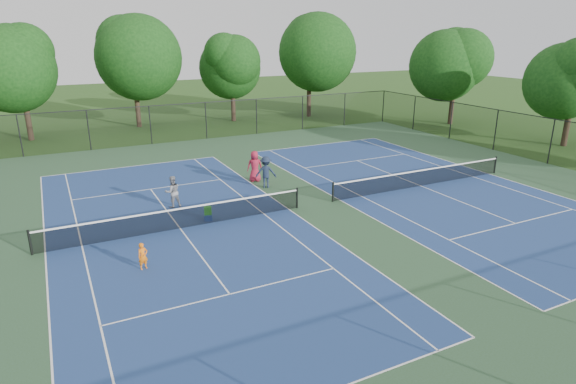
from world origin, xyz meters
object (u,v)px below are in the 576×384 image
tree_back_b (132,53)px  instructor (173,192)px  bystander_c (255,166)px  child_player (143,256)px  bystander_b (266,172)px  tree_back_c (232,64)px  tree_side_e (456,62)px  tree_back_d (310,49)px  ball_hopper (208,211)px  ball_crate (208,217)px  tree_back_a (19,64)px  tree_side_f (576,77)px

tree_back_b → instructor: tree_back_b is taller
tree_back_b → bystander_c: tree_back_b is taller
bystander_c → child_player: bearing=60.2°
instructor → bystander_b: bearing=-175.0°
tree_back_c → bystander_c: (-6.13, -19.82, -4.56)m
child_player → tree_side_e: bearing=13.6°
tree_side_e → instructor: 31.94m
tree_back_d → ball_hopper: (-18.55, -23.60, -6.33)m
tree_side_e → bystander_b: (-24.04, -10.20, -4.90)m
tree_back_b → instructor: (-2.55, -23.05, -5.78)m
bystander_c → ball_crate: bearing=61.4°
tree_back_a → tree_side_f: 42.55m
tree_back_d → bystander_b: 25.30m
child_player → tree_back_d: bearing=36.3°
child_player → bystander_c: 11.65m
ball_hopper → bystander_b: bearing=37.0°
tree_back_a → tree_side_e: size_ratio=1.03×
ball_hopper → tree_side_f: bearing=5.0°
tree_back_a → bystander_b: bearing=-59.4°
bystander_b → ball_hopper: bystander_b is taller
tree_back_d → bystander_c: tree_back_d is taller
tree_back_d → bystander_c: (-14.13, -18.82, -5.91)m
child_player → ball_hopper: size_ratio=2.75×
tree_back_c → instructor: size_ratio=5.16×
tree_back_b → ball_crate: tree_back_b is taller
tree_back_b → tree_back_c: bearing=-6.3°
tree_back_b → bystander_c: bearing=-82.1°
child_player → tree_back_b: bearing=65.4°
tree_back_b → ball_crate: 26.44m
child_player → ball_hopper: bearing=30.1°
instructor → bystander_c: size_ratio=0.89×
tree_side_f → bystander_c: tree_side_f is taller
tree_side_f → tree_back_c: bearing=130.8°
ball_crate → bystander_c: bearing=47.3°
bystander_c → tree_back_b: bearing=-68.0°
tree_side_e → child_player: size_ratio=8.53×
tree_back_a → bystander_b: 24.03m
instructor → ball_crate: bearing=107.6°
ball_crate → tree_back_b: bearing=86.5°
tree_side_f → ball_crate: 30.10m
tree_back_a → bystander_c: size_ratio=5.00×
tree_back_a → tree_side_f: bearing=-29.6°
tree_side_f → bystander_b: 25.42m
tree_back_a → ball_crate: (7.45, -23.60, -5.89)m
tree_side_f → ball_hopper: (-29.55, -2.60, -4.76)m
instructor → bystander_c: bearing=-161.3°
child_player → ball_crate: bearing=30.1°
bystander_c → ball_hopper: 6.53m
tree_back_b → ball_hopper: bearing=-93.5°
tree_back_b → bystander_b: 23.11m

